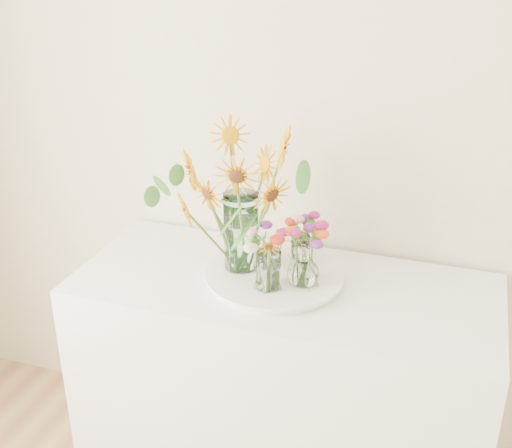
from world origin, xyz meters
The scene contains 10 objects.
counter centered at (-0.42, 1.93, 0.45)m, with size 1.40×0.60×0.90m, color white.
tray centered at (-0.46, 1.94, 0.91)m, with size 0.44×0.44×0.03m, color white.
mason_jar centered at (-0.58, 1.94, 1.06)m, with size 0.11×0.11×0.27m, color #BEF6EC.
sunflower_bouquet centered at (-0.58, 1.94, 1.18)m, with size 0.70×0.70×0.50m, color orange, non-canonical shape.
small_vase_a centered at (-0.45, 1.84, 0.99)m, with size 0.08×0.08×0.13m, color white.
wildflower_posy_a centered at (-0.45, 1.84, 1.04)m, with size 0.20×0.20×0.22m, color #F05514, non-canonical shape.
small_vase_b centered at (-0.35, 1.90, 1.00)m, with size 0.10×0.10×0.15m, color white, non-canonical shape.
wildflower_posy_b centered at (-0.35, 1.90, 1.04)m, with size 0.21×0.21×0.24m, color #F05514, non-canonical shape.
small_vase_c centered at (-0.39, 2.03, 0.98)m, with size 0.06×0.06×0.11m, color white.
wildflower_posy_c centered at (-0.39, 2.03, 1.02)m, with size 0.18×0.18×0.20m, color #F05514, non-canonical shape.
Camera 1 is at (0.09, 0.15, 1.96)m, focal length 45.00 mm.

